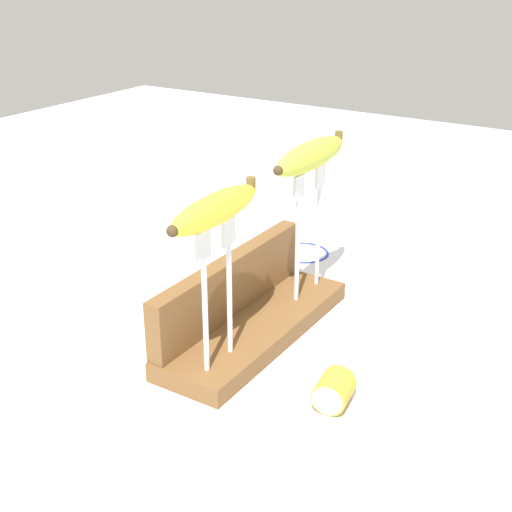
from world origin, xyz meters
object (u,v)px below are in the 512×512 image
object	(u,v)px
fork_stand_left	(217,282)
banana_raised_right	(311,155)
banana_raised_left	(215,209)
banana_chunk_near	(334,391)
fork_stand_right	(309,221)
wire_coil	(303,252)

from	to	relation	value
fork_stand_left	banana_raised_right	bearing A→B (deg)	0.00
banana_raised_left	banana_chunk_near	size ratio (longest dim) A/B	3.14
fork_stand_right	banana_raised_right	world-z (taller)	banana_raised_right
fork_stand_left	banana_raised_left	size ratio (longest dim) A/B	1.07
banana_raised_left	banana_chunk_near	bearing A→B (deg)	-80.71
wire_coil	fork_stand_right	bearing A→B (deg)	-149.99
fork_stand_right	banana_chunk_near	bearing A→B (deg)	-144.13
banana_raised_right	banana_chunk_near	world-z (taller)	banana_raised_right
fork_stand_right	banana_raised_left	size ratio (longest dim) A/B	1.11
banana_raised_left	banana_raised_right	size ratio (longest dim) A/B	0.92
banana_raised_left	banana_raised_right	world-z (taller)	banana_raised_right
banana_raised_left	banana_chunk_near	world-z (taller)	banana_raised_left
fork_stand_right	banana_raised_right	size ratio (longest dim) A/B	1.03
fork_stand_right	fork_stand_left	bearing A→B (deg)	180.00
banana_chunk_near	wire_coil	bearing A→B (deg)	33.24
wire_coil	banana_raised_right	bearing A→B (deg)	-150.00
wire_coil	banana_raised_left	bearing A→B (deg)	-165.84
fork_stand_left	banana_chunk_near	xyz separation A→B (m)	(0.03, -0.15, -0.12)
fork_stand_right	banana_chunk_near	size ratio (longest dim) A/B	3.50
banana_raised_left	banana_raised_right	bearing A→B (deg)	0.00
fork_stand_left	banana_raised_right	xyz separation A→B (m)	(0.24, 0.00, 0.11)
banana_raised_left	banana_raised_right	distance (m)	0.24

